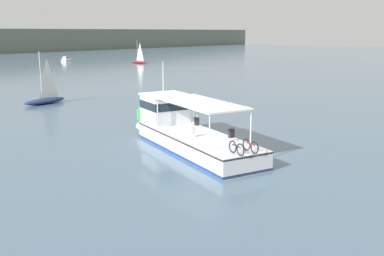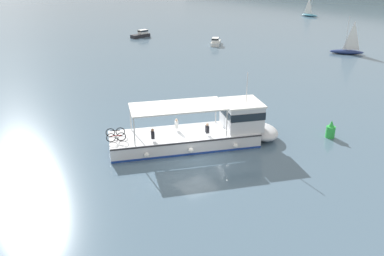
{
  "view_description": "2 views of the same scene",
  "coord_description": "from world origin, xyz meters",
  "px_view_note": "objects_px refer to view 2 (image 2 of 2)",
  "views": [
    {
      "loc": [
        -22.26,
        -16.59,
        7.37
      ],
      "look_at": [
        -1.64,
        0.7,
        1.4
      ],
      "focal_mm": 40.8,
      "sensor_mm": 36.0,
      "label": 1
    },
    {
      "loc": [
        20.34,
        -14.03,
        12.62
      ],
      "look_at": [
        -1.64,
        0.7,
        1.4
      ],
      "focal_mm": 36.82,
      "sensor_mm": 36.0,
      "label": 2
    }
  ],
  "objects_px": {
    "sailboat_off_bow": "(309,14)",
    "channel_buoy": "(331,131)",
    "ferry_main": "(205,132)",
    "motorboat_far_right": "(216,42)",
    "sailboat_horizon_east": "(347,50)",
    "motorboat_horizon_west": "(141,34)"
  },
  "relations": [
    {
      "from": "motorboat_horizon_west",
      "to": "channel_buoy",
      "type": "xyz_separation_m",
      "value": [
        47.63,
        -7.99,
        0.02
      ]
    },
    {
      "from": "ferry_main",
      "to": "sailboat_off_bow",
      "type": "height_order",
      "value": "sailboat_off_bow"
    },
    {
      "from": "sailboat_horizon_east",
      "to": "sailboat_off_bow",
      "type": "relative_size",
      "value": 1.0
    },
    {
      "from": "sailboat_horizon_east",
      "to": "channel_buoy",
      "type": "height_order",
      "value": "sailboat_horizon_east"
    },
    {
      "from": "sailboat_horizon_east",
      "to": "motorboat_horizon_west",
      "type": "xyz_separation_m",
      "value": [
        -29.5,
        -18.83,
        0.0
      ]
    },
    {
      "from": "channel_buoy",
      "to": "ferry_main",
      "type": "bearing_deg",
      "value": -116.64
    },
    {
      "from": "channel_buoy",
      "to": "motorboat_far_right",
      "type": "bearing_deg",
      "value": 156.79
    },
    {
      "from": "ferry_main",
      "to": "motorboat_far_right",
      "type": "bearing_deg",
      "value": 141.84
    },
    {
      "from": "motorboat_far_right",
      "to": "channel_buoy",
      "type": "bearing_deg",
      "value": -23.21
    },
    {
      "from": "sailboat_horizon_east",
      "to": "ferry_main",
      "type": "bearing_deg",
      "value": -68.9
    },
    {
      "from": "sailboat_off_bow",
      "to": "channel_buoy",
      "type": "xyz_separation_m",
      "value": [
        50.48,
        -56.11,
        0.03
      ]
    },
    {
      "from": "motorboat_horizon_west",
      "to": "channel_buoy",
      "type": "distance_m",
      "value": 48.3
    },
    {
      "from": "motorboat_far_right",
      "to": "channel_buoy",
      "type": "relative_size",
      "value": 2.5
    },
    {
      "from": "motorboat_far_right",
      "to": "channel_buoy",
      "type": "xyz_separation_m",
      "value": [
        34.28,
        -14.7,
        0.02
      ]
    },
    {
      "from": "motorboat_far_right",
      "to": "motorboat_horizon_west",
      "type": "distance_m",
      "value": 14.94
    },
    {
      "from": "motorboat_far_right",
      "to": "channel_buoy",
      "type": "distance_m",
      "value": 37.3
    },
    {
      "from": "ferry_main",
      "to": "sailboat_off_bow",
      "type": "bearing_deg",
      "value": 125.38
    },
    {
      "from": "sailboat_horizon_east",
      "to": "motorboat_horizon_west",
      "type": "distance_m",
      "value": 34.99
    },
    {
      "from": "sailboat_horizon_east",
      "to": "motorboat_far_right",
      "type": "xyz_separation_m",
      "value": [
        -16.15,
        -12.11,
        0.0
      ]
    },
    {
      "from": "channel_buoy",
      "to": "sailboat_off_bow",
      "type": "bearing_deg",
      "value": 131.97
    },
    {
      "from": "sailboat_horizon_east",
      "to": "motorboat_far_right",
      "type": "bearing_deg",
      "value": -143.12
    },
    {
      "from": "motorboat_horizon_west",
      "to": "channel_buoy",
      "type": "bearing_deg",
      "value": -9.52
    }
  ]
}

